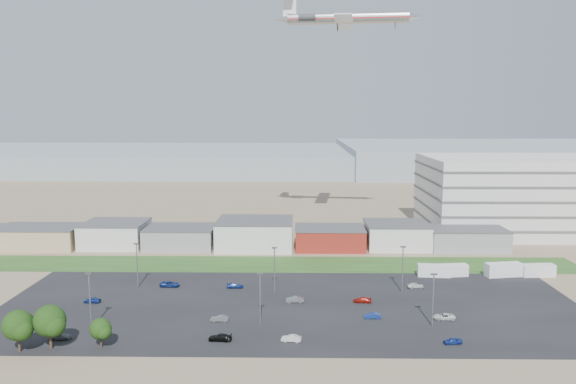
{
  "coord_description": "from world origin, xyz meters",
  "views": [
    {
      "loc": [
        6.23,
        -91.55,
        39.56
      ],
      "look_at": [
        4.5,
        22.0,
        23.49
      ],
      "focal_mm": 35.0,
      "sensor_mm": 36.0,
      "label": 1
    }
  ],
  "objects_px": {
    "parked_car_6": "(235,286)",
    "parked_car_9": "(170,284)",
    "parked_car_4": "(220,318)",
    "parked_car_7": "(295,299)",
    "parked_car_1": "(372,316)",
    "parked_car_12": "(362,300)",
    "box_trailer_a": "(434,271)",
    "parked_car_13": "(291,338)",
    "parked_car_2": "(453,341)",
    "parked_car_3": "(220,337)",
    "parked_car_5": "(92,300)",
    "airliner": "(348,18)",
    "parked_car_8": "(415,285)",
    "parked_car_0": "(444,317)",
    "parked_car_10": "(61,336)"
  },
  "relations": [
    {
      "from": "box_trailer_a",
      "to": "parked_car_5",
      "type": "xyz_separation_m",
      "value": [
        -76.41,
        -20.31,
        -0.86
      ]
    },
    {
      "from": "parked_car_2",
      "to": "parked_car_4",
      "type": "relative_size",
      "value": 0.92
    },
    {
      "from": "parked_car_7",
      "to": "parked_car_13",
      "type": "bearing_deg",
      "value": -1.68
    },
    {
      "from": "parked_car_1",
      "to": "parked_car_12",
      "type": "xyz_separation_m",
      "value": [
        -0.92,
        9.22,
        -0.0
      ]
    },
    {
      "from": "parked_car_6",
      "to": "parked_car_9",
      "type": "relative_size",
      "value": 0.84
    },
    {
      "from": "parked_car_5",
      "to": "parked_car_2",
      "type": "bearing_deg",
      "value": 79.18
    },
    {
      "from": "box_trailer_a",
      "to": "parked_car_6",
      "type": "relative_size",
      "value": 2.05
    },
    {
      "from": "airliner",
      "to": "parked_car_8",
      "type": "height_order",
      "value": "airliner"
    },
    {
      "from": "parked_car_0",
      "to": "parked_car_4",
      "type": "distance_m",
      "value": 43.26
    },
    {
      "from": "parked_car_8",
      "to": "parked_car_5",
      "type": "bearing_deg",
      "value": 95.53
    },
    {
      "from": "parked_car_3",
      "to": "parked_car_9",
      "type": "xyz_separation_m",
      "value": [
        -15.71,
        30.55,
        0.03
      ]
    },
    {
      "from": "parked_car_6",
      "to": "parked_car_13",
      "type": "distance_m",
      "value": 32.71
    },
    {
      "from": "parked_car_5",
      "to": "parked_car_9",
      "type": "relative_size",
      "value": 0.78
    },
    {
      "from": "parked_car_4",
      "to": "parked_car_8",
      "type": "relative_size",
      "value": 0.97
    },
    {
      "from": "parked_car_10",
      "to": "parked_car_13",
      "type": "bearing_deg",
      "value": -95.4
    },
    {
      "from": "parked_car_2",
      "to": "parked_car_1",
      "type": "bearing_deg",
      "value": -141.03
    },
    {
      "from": "parked_car_3",
      "to": "parked_car_8",
      "type": "distance_m",
      "value": 50.62
    },
    {
      "from": "parked_car_2",
      "to": "parked_car_13",
      "type": "height_order",
      "value": "parked_car_13"
    },
    {
      "from": "parked_car_7",
      "to": "parked_car_13",
      "type": "relative_size",
      "value": 1.09
    },
    {
      "from": "box_trailer_a",
      "to": "parked_car_4",
      "type": "xyz_separation_m",
      "value": [
        -48.21,
        -30.45,
        -0.89
      ]
    },
    {
      "from": "parked_car_1",
      "to": "parked_car_7",
      "type": "height_order",
      "value": "parked_car_7"
    },
    {
      "from": "parked_car_8",
      "to": "parked_car_12",
      "type": "height_order",
      "value": "parked_car_8"
    },
    {
      "from": "parked_car_7",
      "to": "parked_car_10",
      "type": "height_order",
      "value": "parked_car_7"
    },
    {
      "from": "parked_car_2",
      "to": "parked_car_3",
      "type": "xyz_separation_m",
      "value": [
        -40.39,
        0.76,
        0.06
      ]
    },
    {
      "from": "box_trailer_a",
      "to": "parked_car_13",
      "type": "bearing_deg",
      "value": -125.38
    },
    {
      "from": "parked_car_8",
      "to": "parked_car_12",
      "type": "relative_size",
      "value": 0.94
    },
    {
      "from": "parked_car_5",
      "to": "parked_car_8",
      "type": "xyz_separation_m",
      "value": [
        70.04,
        11.02,
        0.02
      ]
    },
    {
      "from": "parked_car_1",
      "to": "parked_car_4",
      "type": "relative_size",
      "value": 0.97
    },
    {
      "from": "parked_car_3",
      "to": "parked_car_4",
      "type": "relative_size",
      "value": 1.19
    },
    {
      "from": "parked_car_1",
      "to": "parked_car_2",
      "type": "relative_size",
      "value": 1.06
    },
    {
      "from": "airliner",
      "to": "parked_car_10",
      "type": "height_order",
      "value": "airliner"
    },
    {
      "from": "box_trailer_a",
      "to": "parked_car_1",
      "type": "height_order",
      "value": "box_trailer_a"
    },
    {
      "from": "parked_car_10",
      "to": "parked_car_12",
      "type": "height_order",
      "value": "parked_car_12"
    },
    {
      "from": "box_trailer_a",
      "to": "parked_car_1",
      "type": "xyz_separation_m",
      "value": [
        -18.71,
        -28.5,
        -0.9
      ]
    },
    {
      "from": "parked_car_9",
      "to": "parked_car_1",
      "type": "bearing_deg",
      "value": -111.31
    },
    {
      "from": "parked_car_0",
      "to": "parked_car_7",
      "type": "height_order",
      "value": "parked_car_7"
    },
    {
      "from": "parked_car_4",
      "to": "parked_car_5",
      "type": "xyz_separation_m",
      "value": [
        -28.2,
        10.15,
        0.02
      ]
    },
    {
      "from": "parked_car_4",
      "to": "parked_car_7",
      "type": "height_order",
      "value": "parked_car_7"
    },
    {
      "from": "parked_car_4",
      "to": "parked_car_8",
      "type": "distance_m",
      "value": 46.89
    },
    {
      "from": "parked_car_7",
      "to": "parked_car_13",
      "type": "height_order",
      "value": "parked_car_7"
    },
    {
      "from": "box_trailer_a",
      "to": "parked_car_3",
      "type": "height_order",
      "value": "box_trailer_a"
    },
    {
      "from": "parked_car_2",
      "to": "parked_car_4",
      "type": "xyz_separation_m",
      "value": [
        -41.74,
        9.97,
        0.03
      ]
    },
    {
      "from": "parked_car_4",
      "to": "parked_car_9",
      "type": "relative_size",
      "value": 0.77
    },
    {
      "from": "parked_car_2",
      "to": "parked_car_13",
      "type": "distance_m",
      "value": 27.93
    },
    {
      "from": "parked_car_2",
      "to": "parked_car_9",
      "type": "height_order",
      "value": "parked_car_9"
    },
    {
      "from": "parked_car_3",
      "to": "parked_car_13",
      "type": "height_order",
      "value": "parked_car_3"
    },
    {
      "from": "parked_car_4",
      "to": "parked_car_6",
      "type": "height_order",
      "value": "parked_car_4"
    },
    {
      "from": "parked_car_2",
      "to": "parked_car_5",
      "type": "xyz_separation_m",
      "value": [
        -69.94,
        20.12,
        0.05
      ]
    },
    {
      "from": "parked_car_4",
      "to": "parked_car_8",
      "type": "bearing_deg",
      "value": 118.15
    },
    {
      "from": "parked_car_7",
      "to": "parked_car_8",
      "type": "height_order",
      "value": "parked_car_7"
    }
  ]
}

